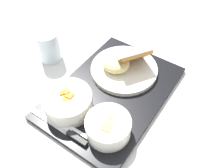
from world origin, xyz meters
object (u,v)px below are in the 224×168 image
(bowl_soup, at_px, (108,126))
(spoon, at_px, (73,129))
(bowl_salad, at_px, (68,101))
(glass_water, at_px, (50,47))
(plate_main, at_px, (123,66))
(knife, at_px, (67,132))

(bowl_soup, distance_m, spoon, 0.09)
(bowl_salad, bearing_deg, glass_water, 58.56)
(bowl_soup, bearing_deg, glass_water, 70.55)
(bowl_salad, relative_size, glass_water, 1.29)
(bowl_soup, relative_size, plate_main, 0.55)
(knife, distance_m, spoon, 0.02)
(bowl_soup, height_order, plate_main, plate_main)
(knife, relative_size, glass_water, 1.82)
(bowl_salad, bearing_deg, knife, -139.96)
(plate_main, distance_m, glass_water, 0.25)
(bowl_salad, distance_m, plate_main, 0.21)
(spoon, distance_m, glass_water, 0.32)
(bowl_soup, xyz_separation_m, plate_main, (0.20, 0.10, -0.01))
(bowl_salad, xyz_separation_m, knife, (-0.06, -0.05, -0.03))
(bowl_salad, xyz_separation_m, spoon, (-0.04, -0.06, -0.03))
(plate_main, xyz_separation_m, spoon, (-0.25, -0.03, -0.01))
(bowl_salad, bearing_deg, bowl_soup, -87.11)
(plate_main, height_order, glass_water, glass_water)
(knife, bearing_deg, plate_main, -89.26)
(plate_main, bearing_deg, bowl_salad, 171.37)
(knife, relative_size, spoon, 1.40)
(bowl_salad, relative_size, plate_main, 0.63)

